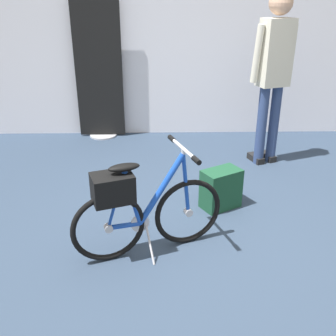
{
  "coord_description": "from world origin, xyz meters",
  "views": [
    {
      "loc": [
        -0.16,
        -2.48,
        1.81
      ],
      "look_at": [
        -0.09,
        0.3,
        0.55
      ],
      "focal_mm": 42.11,
      "sensor_mm": 36.0,
      "label": 1
    }
  ],
  "objects_px": {
    "folding_bike_foreground": "(139,207)",
    "backpack_on_floor": "(221,189)",
    "visitor_near_wall": "(274,68)",
    "floor_banner_stand": "(99,78)"
  },
  "relations": [
    {
      "from": "folding_bike_foreground",
      "to": "visitor_near_wall",
      "type": "distance_m",
      "value": 2.27
    },
    {
      "from": "floor_banner_stand",
      "to": "folding_bike_foreground",
      "type": "height_order",
      "value": "floor_banner_stand"
    },
    {
      "from": "visitor_near_wall",
      "to": "backpack_on_floor",
      "type": "relative_size",
      "value": 4.58
    },
    {
      "from": "visitor_near_wall",
      "to": "backpack_on_floor",
      "type": "bearing_deg",
      "value": -122.82
    },
    {
      "from": "floor_banner_stand",
      "to": "backpack_on_floor",
      "type": "height_order",
      "value": "floor_banner_stand"
    },
    {
      "from": "floor_banner_stand",
      "to": "folding_bike_foreground",
      "type": "relative_size",
      "value": 1.58
    },
    {
      "from": "folding_bike_foreground",
      "to": "backpack_on_floor",
      "type": "relative_size",
      "value": 2.78
    },
    {
      "from": "visitor_near_wall",
      "to": "floor_banner_stand",
      "type": "bearing_deg",
      "value": 154.61
    },
    {
      "from": "folding_bike_foreground",
      "to": "floor_banner_stand",
      "type": "bearing_deg",
      "value": 103.22
    },
    {
      "from": "folding_bike_foreground",
      "to": "visitor_near_wall",
      "type": "bearing_deg",
      "value": 51.51
    }
  ]
}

